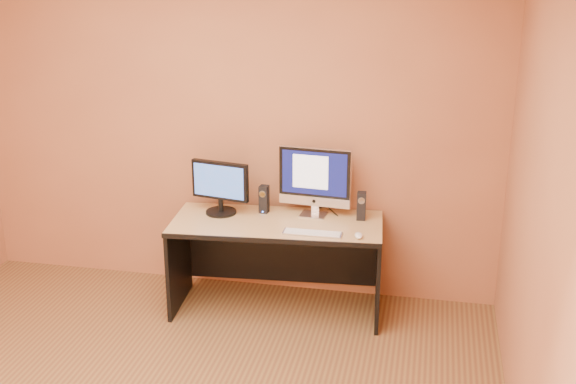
% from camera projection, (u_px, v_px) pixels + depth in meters
% --- Properties ---
extents(walls, '(4.00, 4.00, 2.60)m').
position_uv_depth(walls, '(116.00, 215.00, 3.47)').
color(walls, '#A76743').
rests_on(walls, ground).
extents(desk, '(1.53, 0.76, 0.68)m').
position_uv_depth(desk, '(277.00, 266.00, 5.19)').
color(desk, tan).
rests_on(desk, ground).
extents(imac, '(0.54, 0.24, 0.51)m').
position_uv_depth(imac, '(314.00, 182.00, 5.13)').
color(imac, silver).
rests_on(imac, desk).
extents(second_monitor, '(0.48, 0.30, 0.39)m').
position_uv_depth(second_monitor, '(220.00, 188.00, 5.19)').
color(second_monitor, black).
rests_on(second_monitor, desk).
extents(speaker_left, '(0.07, 0.07, 0.20)m').
position_uv_depth(speaker_left, '(264.00, 199.00, 5.23)').
color(speaker_left, black).
rests_on(speaker_left, desk).
extents(speaker_right, '(0.07, 0.07, 0.20)m').
position_uv_depth(speaker_right, '(361.00, 206.00, 5.10)').
color(speaker_right, black).
rests_on(speaker_right, desk).
extents(keyboard, '(0.40, 0.11, 0.02)m').
position_uv_depth(keyboard, '(312.00, 233.00, 4.86)').
color(keyboard, '#BCBCC1').
rests_on(keyboard, desk).
extents(mouse, '(0.07, 0.10, 0.03)m').
position_uv_depth(mouse, '(359.00, 235.00, 4.80)').
color(mouse, silver).
rests_on(mouse, desk).
extents(cable_a, '(0.11, 0.18, 0.01)m').
position_uv_depth(cable_a, '(333.00, 211.00, 5.28)').
color(cable_a, black).
rests_on(cable_a, desk).
extents(cable_b, '(0.09, 0.15, 0.01)m').
position_uv_depth(cable_b, '(314.00, 210.00, 5.30)').
color(cable_b, black).
rests_on(cable_b, desk).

